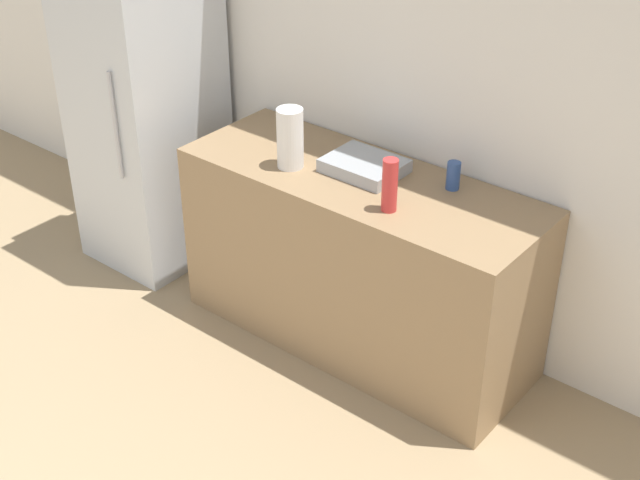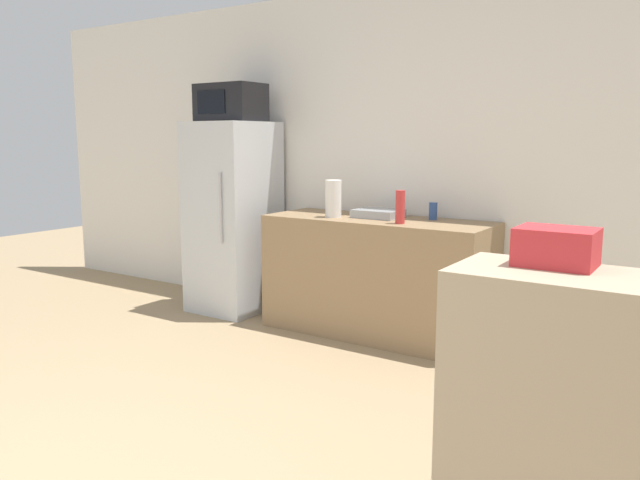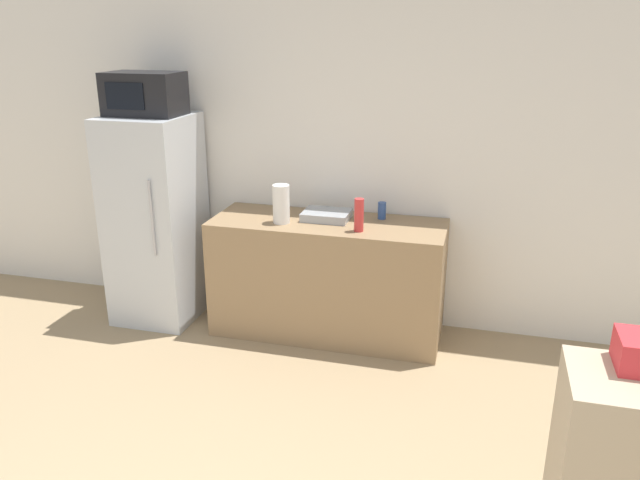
# 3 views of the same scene
# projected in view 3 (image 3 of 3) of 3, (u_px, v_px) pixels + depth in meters

# --- Properties ---
(wall_back) EXTENTS (8.00, 0.06, 2.60)m
(wall_back) POSITION_uv_depth(u_px,v_px,m) (348.00, 155.00, 4.65)
(wall_back) COLOR white
(wall_back) RESTS_ON ground_plane
(refrigerator) EXTENTS (0.61, 0.67, 1.59)m
(refrigerator) POSITION_uv_depth(u_px,v_px,m) (156.00, 219.00, 4.81)
(refrigerator) COLOR silver
(refrigerator) RESTS_ON ground_plane
(microwave) EXTENTS (0.54, 0.35, 0.31)m
(microwave) POSITION_uv_depth(u_px,v_px,m) (144.00, 94.00, 4.50)
(microwave) COLOR black
(microwave) RESTS_ON refrigerator
(counter) EXTENTS (1.69, 0.62, 0.88)m
(counter) POSITION_uv_depth(u_px,v_px,m) (328.00, 278.00, 4.63)
(counter) COLOR #937551
(counter) RESTS_ON ground_plane
(sink_basin) EXTENTS (0.34, 0.27, 0.06)m
(sink_basin) POSITION_uv_depth(u_px,v_px,m) (327.00, 215.00, 4.54)
(sink_basin) COLOR #9EA3A8
(sink_basin) RESTS_ON counter
(bottle_tall) EXTENTS (0.07, 0.07, 0.23)m
(bottle_tall) POSITION_uv_depth(u_px,v_px,m) (359.00, 215.00, 4.25)
(bottle_tall) COLOR red
(bottle_tall) RESTS_ON counter
(bottle_short) EXTENTS (0.06, 0.06, 0.12)m
(bottle_short) POSITION_uv_depth(u_px,v_px,m) (382.00, 211.00, 4.53)
(bottle_short) COLOR #2D4C8C
(bottle_short) RESTS_ON counter
(paper_towel_roll) EXTENTS (0.12, 0.12, 0.28)m
(paper_towel_roll) POSITION_uv_depth(u_px,v_px,m) (281.00, 204.00, 4.42)
(paper_towel_roll) COLOR white
(paper_towel_roll) RESTS_ON counter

